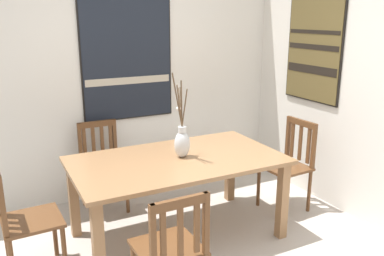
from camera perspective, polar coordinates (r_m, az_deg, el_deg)
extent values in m
cube|color=silver|center=(4.43, -10.00, 7.77)|extent=(6.40, 0.12, 2.70)
cube|color=#8E6642|center=(3.50, -2.10, -4.57)|extent=(1.80, 1.03, 0.03)
cube|color=#8E6642|center=(3.05, -13.02, -16.00)|extent=(0.08, 0.08, 0.71)
cube|color=#8E6642|center=(3.72, 12.61, -9.93)|extent=(0.08, 0.08, 0.71)
cube|color=#8E6642|center=(3.81, -16.32, -9.58)|extent=(0.08, 0.08, 0.71)
cube|color=#8E6642|center=(4.36, 5.37, -5.71)|extent=(0.08, 0.08, 0.71)
ellipsoid|color=silver|center=(3.49, -1.39, -2.30)|extent=(0.14, 0.12, 0.23)
cylinder|color=silver|center=(3.45, -1.40, -0.20)|extent=(0.07, 0.07, 0.05)
cylinder|color=brown|center=(3.33, -1.48, 3.34)|extent=(0.07, 0.13, 0.42)
cylinder|color=brown|center=(3.39, -1.89, 2.79)|extent=(0.07, 0.02, 0.33)
cylinder|color=brown|center=(3.48, -1.65, 2.97)|extent=(0.04, 0.15, 0.31)
cylinder|color=brown|center=(3.43, -1.56, 2.97)|extent=(0.01, 0.06, 0.33)
cylinder|color=brown|center=(3.33, -1.77, 3.03)|extent=(0.11, 0.13, 0.39)
cylinder|color=brown|center=(3.34, -1.06, 2.77)|extent=(0.03, 0.14, 0.35)
cylinder|color=brown|center=(3.37, -2.09, 3.90)|extent=(0.11, 0.03, 0.47)
sphere|color=white|center=(3.45, -1.91, 2.73)|extent=(0.04, 0.04, 0.04)
cube|color=brown|center=(3.33, -21.60, -12.01)|extent=(0.44, 0.44, 0.03)
cylinder|color=brown|center=(3.62, -18.76, -13.62)|extent=(0.04, 0.04, 0.44)
cylinder|color=brown|center=(3.31, -17.50, -16.43)|extent=(0.04, 0.04, 0.44)
cylinder|color=brown|center=(3.59, -24.58, -14.51)|extent=(0.04, 0.04, 0.44)
cube|color=brown|center=(3.06, -25.10, -10.05)|extent=(0.04, 0.04, 0.45)
cube|color=brown|center=(3.27, -25.42, -8.71)|extent=(0.02, 0.04, 0.36)
cube|color=brown|center=(3.18, -25.28, -9.33)|extent=(0.02, 0.04, 0.36)
cube|color=brown|center=(3.10, -25.14, -9.99)|extent=(0.02, 0.04, 0.36)
cube|color=brown|center=(4.20, -12.32, -5.46)|extent=(0.42, 0.42, 0.03)
cylinder|color=brown|center=(4.17, -9.09, -8.91)|extent=(0.04, 0.04, 0.44)
cylinder|color=brown|center=(4.09, -13.97, -9.69)|extent=(0.04, 0.04, 0.44)
cylinder|color=brown|center=(4.48, -10.49, -7.16)|extent=(0.04, 0.04, 0.44)
cylinder|color=brown|center=(4.41, -15.02, -7.84)|extent=(0.04, 0.04, 0.44)
cube|color=brown|center=(4.34, -10.82, -1.51)|extent=(0.04, 0.04, 0.43)
cube|color=brown|center=(4.26, -15.47, -2.11)|extent=(0.04, 0.04, 0.43)
cube|color=brown|center=(4.25, -13.28, 0.56)|extent=(0.38, 0.04, 0.06)
cube|color=brown|center=(4.33, -11.36, -1.77)|extent=(0.04, 0.02, 0.34)
cube|color=brown|center=(4.31, -12.53, -1.92)|extent=(0.04, 0.02, 0.34)
cube|color=brown|center=(4.29, -13.70, -2.07)|extent=(0.04, 0.02, 0.34)
cube|color=brown|center=(4.28, -14.89, -2.23)|extent=(0.04, 0.02, 0.34)
cube|color=brown|center=(4.22, 12.94, -5.39)|extent=(0.44, 0.44, 0.03)
cylinder|color=brown|center=(4.07, 12.60, -9.70)|extent=(0.04, 0.04, 0.44)
cylinder|color=brown|center=(4.32, 9.35, -8.03)|extent=(0.04, 0.04, 0.44)
cylinder|color=brown|center=(4.31, 16.17, -8.51)|extent=(0.04, 0.04, 0.44)
cylinder|color=brown|center=(4.54, 12.89, -7.01)|extent=(0.04, 0.04, 0.44)
cube|color=brown|center=(4.15, 16.75, -2.49)|extent=(0.04, 0.04, 0.46)
cube|color=brown|center=(4.39, 13.35, -1.26)|extent=(0.04, 0.04, 0.46)
cube|color=brown|center=(4.21, 15.19, 0.72)|extent=(0.05, 0.38, 0.06)
cube|color=brown|center=(4.20, 16.09, -2.45)|extent=(0.02, 0.04, 0.37)
cube|color=brown|center=(4.27, 14.99, -2.05)|extent=(0.02, 0.04, 0.37)
cube|color=brown|center=(4.35, 13.94, -1.66)|extent=(0.02, 0.04, 0.37)
cube|color=brown|center=(2.79, -3.43, -16.48)|extent=(0.43, 0.43, 0.03)
cube|color=brown|center=(2.47, -5.55, -15.12)|extent=(0.04, 0.04, 0.42)
cube|color=brown|center=(2.60, 1.99, -13.28)|extent=(0.04, 0.04, 0.42)
cube|color=brown|center=(2.44, -1.70, -10.49)|extent=(0.38, 0.04, 0.06)
cube|color=brown|center=(2.50, -4.09, -15.08)|extent=(0.04, 0.02, 0.33)
cube|color=brown|center=(2.54, -1.66, -14.49)|extent=(0.04, 0.02, 0.33)
cube|color=brown|center=(2.58, 0.68, -13.91)|extent=(0.04, 0.02, 0.33)
cube|color=black|center=(4.37, -9.14, 9.99)|extent=(0.99, 0.04, 1.34)
cube|color=black|center=(4.35, -9.05, 9.97)|extent=(0.96, 0.01, 1.31)
cube|color=#B2A893|center=(4.37, -8.88, 6.61)|extent=(0.93, 0.00, 0.07)
cube|color=black|center=(4.48, 16.86, 10.58)|extent=(0.04, 0.78, 1.09)
cube|color=brown|center=(4.47, 16.65, 10.58)|extent=(0.01, 0.75, 1.06)
cube|color=black|center=(4.46, 16.63, 10.88)|extent=(0.00, 0.72, 0.05)
cube|color=black|center=(4.48, 16.40, 7.92)|extent=(0.00, 0.72, 0.09)
cube|color=black|center=(4.45, 16.78, 12.83)|extent=(0.00, 0.72, 0.04)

